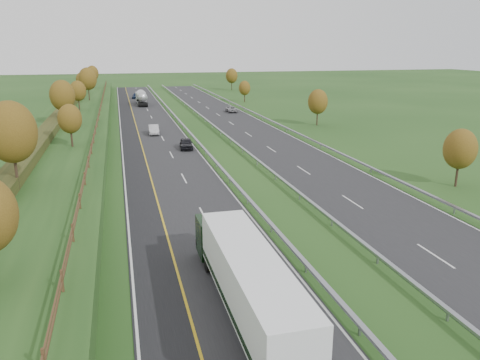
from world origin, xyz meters
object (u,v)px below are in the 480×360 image
object	(u,v)px
box_lorry	(245,278)
car_oncoming	(231,109)
car_small_far	(136,96)
car_silver_mid	(154,130)
road_tanker	(142,97)
car_dark_near	(186,143)

from	to	relation	value
box_lorry	car_oncoming	world-z (taller)	box_lorry
box_lorry	car_small_far	size ratio (longest dim) A/B	3.56
car_silver_mid	car_oncoming	size ratio (longest dim) A/B	0.98
road_tanker	car_dark_near	size ratio (longest dim) A/B	2.56
car_dark_near	car_silver_mid	xyz separation A→B (m)	(-3.52, 12.77, 0.00)
car_small_far	car_dark_near	bearing A→B (deg)	-80.63
box_lorry	road_tanker	xyz separation A→B (m)	(0.00, 98.38, -0.47)
car_dark_near	road_tanker	bearing A→B (deg)	98.46
car_dark_near	car_oncoming	bearing A→B (deg)	72.27
car_small_far	car_oncoming	size ratio (longest dim) A/B	0.99
car_silver_mid	car_small_far	xyz separation A→B (m)	(-0.42, 57.61, -0.09)
road_tanker	box_lorry	bearing A→B (deg)	-90.00
car_silver_mid	car_dark_near	bearing A→B (deg)	-73.14
car_small_far	road_tanker	bearing A→B (deg)	-80.87
box_lorry	road_tanker	size ratio (longest dim) A/B	1.45
road_tanker	car_small_far	world-z (taller)	road_tanker
box_lorry	car_oncoming	xyz separation A→B (m)	(18.37, 79.40, -1.65)
car_dark_near	car_small_far	distance (m)	70.49
car_silver_mid	box_lorry	bearing A→B (deg)	-88.18
box_lorry	car_small_far	distance (m)	113.78
road_tanker	car_dark_near	xyz separation A→B (m)	(3.14, -54.99, -1.08)
road_tanker	car_dark_near	distance (m)	55.09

